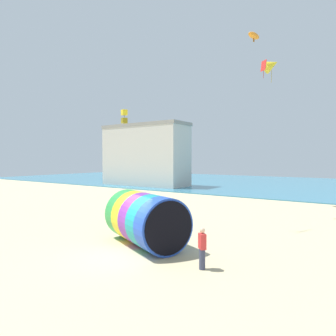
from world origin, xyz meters
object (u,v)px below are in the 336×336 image
object	(u,v)px
kite_yellow_box	(124,117)
kite_yellow_delta	(272,65)
giant_inflatable_tube	(145,219)
kite_handler	(202,248)
bystander_near_water	(124,204)
kite_red_diamond	(264,66)
kite_orange_parafoil	(254,36)

from	to	relation	value
kite_yellow_box	kite_yellow_delta	size ratio (longest dim) A/B	0.53
giant_inflatable_tube	kite_yellow_delta	xyz separation A→B (m)	(1.49, 16.39, 11.50)
kite_handler	bystander_near_water	xyz separation A→B (m)	(-10.35, 6.73, -0.05)
bystander_near_water	kite_red_diamond	bearing A→B (deg)	28.59
kite_yellow_delta	bystander_near_water	xyz separation A→B (m)	(-7.97, -10.97, -12.01)
kite_red_diamond	bystander_near_water	xyz separation A→B (m)	(-9.09, -4.95, -10.20)
giant_inflatable_tube	kite_red_diamond	xyz separation A→B (m)	(2.60, 10.37, 9.69)
giant_inflatable_tube	kite_handler	size ratio (longest dim) A/B	3.17
kite_yellow_box	kite_orange_parafoil	bearing A→B (deg)	24.39
kite_handler	kite_yellow_delta	xyz separation A→B (m)	(-2.38, 17.70, 11.96)
kite_yellow_box	kite_red_diamond	distance (m)	11.94
kite_handler	kite_yellow_delta	size ratio (longest dim) A/B	0.69
kite_yellow_delta	kite_red_diamond	size ratio (longest dim) A/B	1.84
kite_yellow_box	kite_yellow_delta	bearing A→B (deg)	39.93
giant_inflatable_tube	bystander_near_water	xyz separation A→B (m)	(-6.49, 5.42, -0.51)
kite_handler	kite_yellow_delta	world-z (taller)	kite_yellow_delta
kite_yellow_delta	bystander_near_water	bearing A→B (deg)	-126.01
kite_handler	kite_orange_parafoil	xyz separation A→B (m)	(-2.67, 13.67, 13.30)
kite_handler	kite_orange_parafoil	world-z (taller)	kite_orange_parafoil
giant_inflatable_tube	kite_red_diamond	distance (m)	14.43
kite_handler	kite_yellow_delta	bearing A→B (deg)	97.65
kite_yellow_box	kite_orange_parafoil	xyz separation A→B (m)	(9.87, 4.48, 6.18)
giant_inflatable_tube	kite_yellow_box	xyz separation A→B (m)	(-8.68, 7.88, 6.66)
kite_yellow_delta	kite_red_diamond	xyz separation A→B (m)	(1.12, -6.02, -1.81)
kite_handler	kite_yellow_box	distance (m)	17.10
giant_inflatable_tube	kite_red_diamond	size ratio (longest dim) A/B	4.01
kite_red_diamond	bystander_near_water	bearing A→B (deg)	-151.41
kite_handler	kite_red_diamond	distance (m)	15.52
kite_handler	giant_inflatable_tube	bearing A→B (deg)	161.29
kite_handler	kite_red_diamond	bearing A→B (deg)	96.17
kite_handler	kite_yellow_box	bearing A→B (deg)	143.78
kite_red_diamond	bystander_near_water	distance (m)	14.53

